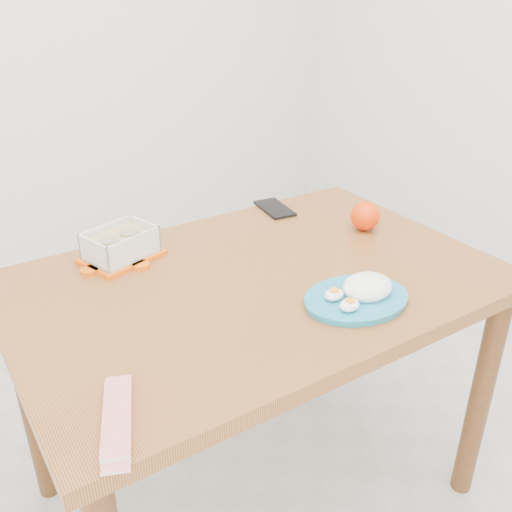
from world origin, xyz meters
TOP-DOWN VIEW (x-y plane):
  - ground at (0.00, 0.00)m, footprint 3.50×3.50m
  - dining_table at (-0.06, 0.12)m, footprint 1.29×0.94m
  - food_container at (-0.27, 0.43)m, footprint 0.22×0.18m
  - orange_fruit at (0.37, 0.14)m, footprint 0.09×0.09m
  - rice_plate at (0.05, -0.12)m, footprint 0.30×0.30m
  - candy_bar at (-0.57, -0.12)m, footprint 0.14×0.19m
  - smartphone at (0.26, 0.42)m, footprint 0.11×0.17m

SIDE VIEW (x-z plane):
  - ground at x=0.00m, z-range 0.00..0.00m
  - dining_table at x=-0.06m, z-range 0.28..1.03m
  - smartphone at x=0.26m, z-range 0.75..0.76m
  - candy_bar at x=-0.57m, z-range 0.75..0.77m
  - rice_plate at x=0.05m, z-range 0.74..0.81m
  - food_container at x=-0.27m, z-range 0.75..0.83m
  - orange_fruit at x=0.37m, z-range 0.75..0.84m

